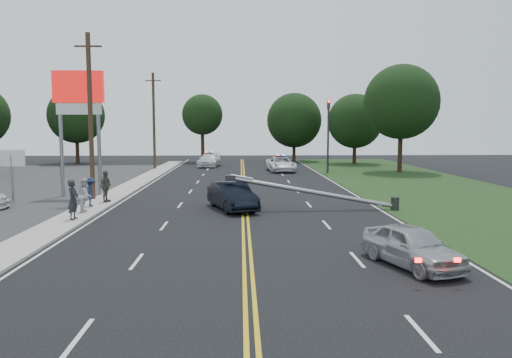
{
  "coord_description": "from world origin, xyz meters",
  "views": [
    {
      "loc": [
        -0.23,
        -18.34,
        4.48
      ],
      "look_at": [
        0.6,
        8.06,
        1.7
      ],
      "focal_mm": 35.0,
      "sensor_mm": 36.0,
      "label": 1
    }
  ],
  "objects_px": {
    "traffic_signal": "(328,129)",
    "bystander_c": "(91,192)",
    "emergency_b": "(210,160)",
    "crashed_sedan": "(232,196)",
    "bystander_a": "(73,200)",
    "bystander_d": "(105,186)",
    "utility_pole_mid": "(90,116)",
    "bystander_b": "(85,195)",
    "emergency_a": "(281,164)",
    "waiting_sedan": "(412,246)",
    "small_sign": "(11,162)",
    "fallen_streetlight": "(323,193)",
    "utility_pole_far": "(154,121)",
    "pylon_sign": "(79,103)"
  },
  "relations": [
    {
      "from": "traffic_signal",
      "to": "waiting_sedan",
      "type": "relative_size",
      "value": 1.79
    },
    {
      "from": "small_sign",
      "to": "bystander_d",
      "type": "height_order",
      "value": "small_sign"
    },
    {
      "from": "small_sign",
      "to": "crashed_sedan",
      "type": "bearing_deg",
      "value": -15.21
    },
    {
      "from": "utility_pole_mid",
      "to": "bystander_b",
      "type": "distance_m",
      "value": 6.3
    },
    {
      "from": "emergency_b",
      "to": "bystander_a",
      "type": "bearing_deg",
      "value": -90.43
    },
    {
      "from": "bystander_b",
      "to": "bystander_d",
      "type": "distance_m",
      "value": 3.28
    },
    {
      "from": "fallen_streetlight",
      "to": "waiting_sedan",
      "type": "xyz_separation_m",
      "value": [
        1.07,
        -10.85,
        -0.25
      ]
    },
    {
      "from": "utility_pole_mid",
      "to": "bystander_b",
      "type": "height_order",
      "value": "utility_pole_mid"
    },
    {
      "from": "traffic_signal",
      "to": "emergency_b",
      "type": "bearing_deg",
      "value": 147.39
    },
    {
      "from": "traffic_signal",
      "to": "bystander_c",
      "type": "bearing_deg",
      "value": -128.68
    },
    {
      "from": "traffic_signal",
      "to": "bystander_c",
      "type": "xyz_separation_m",
      "value": [
        -16.75,
        -20.92,
        -3.29
      ]
    },
    {
      "from": "crashed_sedan",
      "to": "bystander_a",
      "type": "xyz_separation_m",
      "value": [
        -7.43,
        -3.24,
        0.31
      ]
    },
    {
      "from": "fallen_streetlight",
      "to": "utility_pole_far",
      "type": "xyz_separation_m",
      "value": [
        -13.39,
        26.0,
        4.17
      ]
    },
    {
      "from": "emergency_b",
      "to": "bystander_b",
      "type": "distance_m",
      "value": 30.7
    },
    {
      "from": "bystander_a",
      "to": "bystander_c",
      "type": "height_order",
      "value": "bystander_a"
    },
    {
      "from": "waiting_sedan",
      "to": "bystander_a",
      "type": "bearing_deg",
      "value": 130.09
    },
    {
      "from": "utility_pole_far",
      "to": "waiting_sedan",
      "type": "height_order",
      "value": "utility_pole_far"
    },
    {
      "from": "emergency_b",
      "to": "emergency_a",
      "type": "bearing_deg",
      "value": -32.67
    },
    {
      "from": "fallen_streetlight",
      "to": "bystander_c",
      "type": "distance_m",
      "value": 12.68
    },
    {
      "from": "waiting_sedan",
      "to": "bystander_d",
      "type": "distance_m",
      "value": 18.92
    },
    {
      "from": "utility_pole_far",
      "to": "emergency_a",
      "type": "height_order",
      "value": "utility_pole_far"
    },
    {
      "from": "crashed_sedan",
      "to": "bystander_b",
      "type": "bearing_deg",
      "value": 168.45
    },
    {
      "from": "waiting_sedan",
      "to": "emergency_a",
      "type": "bearing_deg",
      "value": 73.36
    },
    {
      "from": "small_sign",
      "to": "emergency_a",
      "type": "distance_m",
      "value": 26.37
    },
    {
      "from": "fallen_streetlight",
      "to": "bystander_a",
      "type": "bearing_deg",
      "value": -166.91
    },
    {
      "from": "crashed_sedan",
      "to": "bystander_d",
      "type": "relative_size",
      "value": 2.47
    },
    {
      "from": "fallen_streetlight",
      "to": "bystander_a",
      "type": "height_order",
      "value": "bystander_a"
    },
    {
      "from": "utility_pole_mid",
      "to": "waiting_sedan",
      "type": "bearing_deg",
      "value": -45.76
    },
    {
      "from": "pylon_sign",
      "to": "emergency_a",
      "type": "bearing_deg",
      "value": 50.52
    },
    {
      "from": "utility_pole_mid",
      "to": "crashed_sedan",
      "type": "bearing_deg",
      "value": -23.03
    },
    {
      "from": "bystander_b",
      "to": "crashed_sedan",
      "type": "bearing_deg",
      "value": -91.57
    },
    {
      "from": "utility_pole_far",
      "to": "crashed_sedan",
      "type": "xyz_separation_m",
      "value": [
        8.52,
        -25.62,
        -4.34
      ]
    },
    {
      "from": "pylon_sign",
      "to": "bystander_b",
      "type": "xyz_separation_m",
      "value": [
        2.27,
        -6.68,
        -5.01
      ]
    },
    {
      "from": "small_sign",
      "to": "bystander_a",
      "type": "distance_m",
      "value": 9.13
    },
    {
      "from": "traffic_signal",
      "to": "crashed_sedan",
      "type": "relative_size",
      "value": 1.56
    },
    {
      "from": "crashed_sedan",
      "to": "emergency_b",
      "type": "distance_m",
      "value": 29.45
    },
    {
      "from": "traffic_signal",
      "to": "utility_pole_far",
      "type": "distance_m",
      "value": 17.97
    },
    {
      "from": "utility_pole_mid",
      "to": "emergency_a",
      "type": "relative_size",
      "value": 1.86
    },
    {
      "from": "utility_pole_mid",
      "to": "bystander_a",
      "type": "xyz_separation_m",
      "value": [
        1.09,
        -6.86,
        -4.02
      ]
    },
    {
      "from": "traffic_signal",
      "to": "bystander_a",
      "type": "relative_size",
      "value": 3.74
    },
    {
      "from": "utility_pole_mid",
      "to": "bystander_d",
      "type": "distance_m",
      "value": 4.43
    },
    {
      "from": "small_sign",
      "to": "bystander_c",
      "type": "height_order",
      "value": "small_sign"
    },
    {
      "from": "emergency_b",
      "to": "small_sign",
      "type": "bearing_deg",
      "value": -104.56
    },
    {
      "from": "bystander_c",
      "to": "small_sign",
      "type": "bearing_deg",
      "value": 45.08
    },
    {
      "from": "crashed_sedan",
      "to": "bystander_c",
      "type": "height_order",
      "value": "bystander_c"
    },
    {
      "from": "bystander_a",
      "to": "bystander_d",
      "type": "relative_size",
      "value": 1.02
    },
    {
      "from": "traffic_signal",
      "to": "bystander_a",
      "type": "xyz_separation_m",
      "value": [
        -16.41,
        -24.86,
        -3.14
      ]
    },
    {
      "from": "small_sign",
      "to": "waiting_sedan",
      "type": "distance_m",
      "value": 24.37
    },
    {
      "from": "traffic_signal",
      "to": "fallen_streetlight",
      "type": "relative_size",
      "value": 0.75
    },
    {
      "from": "small_sign",
      "to": "utility_pole_mid",
      "type": "height_order",
      "value": "utility_pole_mid"
    }
  ]
}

